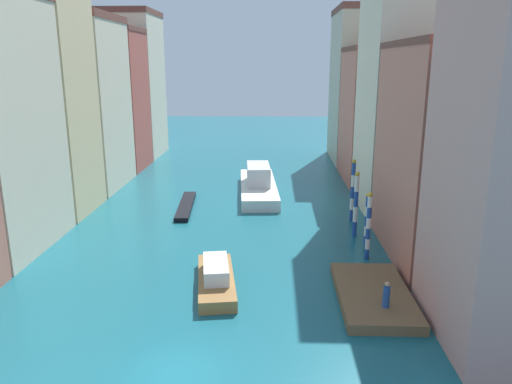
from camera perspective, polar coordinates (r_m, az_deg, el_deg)
The scene contains 18 objects.
ground_plane at distance 44.38m, azimuth -3.18°, elevation -1.79°, with size 154.00×154.00×0.00m, color #196070.
building_left_2 at distance 45.16m, azimuth -23.41°, elevation 10.17°, with size 6.92×7.32×19.85m.
building_left_3 at distance 53.52m, azimuth -19.19°, elevation 9.70°, with size 6.92×10.08×17.26m.
building_left_4 at distance 62.26m, azimuth -16.12°, elevation 10.22°, with size 6.92×8.03×16.58m.
building_left_5 at distance 70.71m, azimuth -13.97°, elevation 11.95°, with size 6.92×9.66×19.31m.
building_right_1 at distance 34.25m, azimuth 21.13°, elevation 4.32°, with size 6.92×11.92×14.00m.
building_right_2 at distance 44.54m, azimuth 16.96°, elevation 12.10°, with size 6.92×10.00×22.06m.
building_right_3 at distance 55.39m, azimuth 13.83°, elevation 8.65°, with size 6.92×11.10×14.24m.
building_right_4 at distance 66.57m, azimuth 11.96°, elevation 11.93°, with size 6.92×11.64×19.35m.
waterfront_dock at distance 28.36m, azimuth 13.42°, elevation -11.51°, with size 3.86×7.57×0.55m.
person_on_dock at distance 26.37m, azimuth 14.85°, elevation -11.48°, with size 0.36×0.36×1.39m.
mooring_pole_0 at distance 32.97m, azimuth 12.88°, elevation -3.80°, with size 0.33×0.33×4.60m.
mooring_pole_1 at distance 35.54m, azimuth 12.68°, elevation -3.06°, with size 0.29×0.29×3.86m.
mooring_pole_2 at distance 37.06m, azimuth 11.47°, elevation -1.35°, with size 0.36×0.36×4.96m.
mooring_pole_3 at distance 40.63m, azimuth 11.12°, elevation 0.23°, with size 0.35×0.35×5.15m.
vaporetto_white at distance 48.70m, azimuth 0.27°, elevation 0.89°, with size 4.29×13.17×2.91m.
gondola_black at distance 44.57m, azimuth -8.12°, elevation -1.59°, with size 1.81×8.55×0.39m.
motorboat_0 at distance 29.01m, azimuth -4.65°, elevation -9.83°, with size 2.97×6.85×1.56m.
Camera 1 is at (3.96, -17.86, 12.64)m, focal length 34.57 mm.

